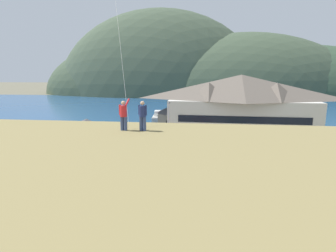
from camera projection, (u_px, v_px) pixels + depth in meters
The scene contains 22 objects.
ground_plane at pixel (144, 183), 25.50m from camera, with size 600.00×600.00×0.00m, color #66604C.
parking_lot_pad at pixel (153, 165), 30.37m from camera, with size 40.00×20.00×0.10m, color gray.
bay_water at pixel (183, 107), 84.00m from camera, with size 360.00×84.00×0.03m, color navy.
far_hill_west_ridge at pixel (139, 93), 145.62m from camera, with size 102.57×56.11×55.10m, color #3D4C38.
far_hill_east_peak at pixel (159, 94), 139.95m from camera, with size 106.12×53.96×84.58m, color #42513D.
far_hill_center_saddle at pixel (243, 95), 133.70m from camera, with size 108.01×57.94×59.98m, color #3D4C38.
far_hill_far_shoulder at pixel (289, 95), 134.77m from camera, with size 118.53×57.38×49.03m, color #334733.
harbor_lodge at pixel (240, 103), 44.83m from camera, with size 25.30×10.85×10.14m.
storage_shed_near_lot at pixel (88, 139), 31.67m from camera, with size 6.07×5.49×5.08m.
storage_shed_waterside at pixel (171, 118), 48.10m from camera, with size 4.83×4.51×4.60m.
wharf_dock at pixel (175, 119), 60.30m from camera, with size 3.20×15.58×0.70m.
moored_boat_wharfside at pixel (159, 117), 60.65m from camera, with size 3.04×7.99×2.16m.
parked_car_lone_by_shed at pixel (314, 179), 23.64m from camera, with size 4.33×2.33×1.82m.
parked_car_front_row_silver at pixel (249, 155), 30.77m from camera, with size 4.31×2.26×1.82m.
parked_car_mid_row_near at pixel (51, 166), 26.85m from camera, with size 4.23×2.12×1.82m.
parked_car_front_row_red at pixel (156, 171), 25.51m from camera, with size 4.36×2.38×1.82m.
parked_car_mid_row_far at pixel (198, 156), 30.40m from camera, with size 4.28×2.21×1.82m.
parked_car_front_row_end at pixel (138, 152), 31.94m from camera, with size 4.21×2.08×1.82m.
parked_car_corner_spot at pixel (45, 146), 34.31m from camera, with size 4.35×2.35×1.82m.
parking_light_pole at pixel (169, 123), 34.91m from camera, with size 0.24×0.78×6.56m.
person_kite_flyer at pixel (124, 114), 15.52m from camera, with size 0.58×0.63×1.86m.
person_companion at pixel (143, 115), 15.42m from camera, with size 0.53×0.40×1.74m.
Camera 1 is at (5.05, -23.57, 10.20)m, focal length 28.52 mm.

